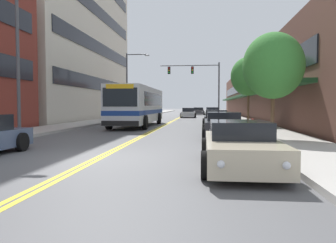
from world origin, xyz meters
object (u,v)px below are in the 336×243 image
Objects in this scene: car_white_parked_right_far at (212,114)px; car_silver_moving_second at (188,113)px; fire_hydrant at (252,126)px; street_tree_right_near at (273,66)px; car_black_parked_right_mid at (216,119)px; street_tree_right_mid at (248,76)px; traffic_signal_mast at (199,78)px; city_bus at (138,105)px; car_dark_grey_moving_lead at (199,111)px; car_charcoal_parked_right_end at (223,126)px; car_champagne_parked_right_foreground at (240,146)px; car_red_parked_left_mid at (142,114)px; street_lamp_left_far at (130,80)px; street_lamp_left_near at (23,21)px.

car_white_parked_right_far is 4.99m from car_silver_moving_second.
car_white_parked_right_far is 23.47m from fire_hydrant.
car_black_parked_right_mid is at bearing 101.70° from street_tree_right_near.
car_silver_moving_second is 20.45m from street_tree_right_mid.
car_black_parked_right_mid is 0.60× the size of traffic_signal_mast.
city_bus is at bearing -112.38° from car_white_parked_right_far.
car_charcoal_parked_right_end is at bearing -87.38° from car_dark_grey_moving_lead.
fire_hydrant is at bearing -82.25° from traffic_signal_mast.
car_dark_grey_moving_lead is at bearing 92.17° from car_champagne_parked_right_foreground.
car_black_parked_right_mid is 19.73m from car_silver_moving_second.
car_black_parked_right_mid is at bearing -84.38° from traffic_signal_mast.
traffic_signal_mast is at bearing 93.68° from car_charcoal_parked_right_end.
car_dark_grey_moving_lead is at bearing 85.12° from car_silver_moving_second.
street_lamp_left_far is at bearing -97.95° from car_red_parked_left_mid.
car_white_parked_right_far is 5.40× the size of fire_hydrant.
city_bus is 2.37× the size of car_charcoal_parked_right_end.
city_bus is at bearing 178.89° from street_tree_right_mid.
street_lamp_left_near is 1.80× the size of street_tree_right_mid.
street_tree_right_mid is at bearing -51.69° from car_red_parked_left_mid.
street_lamp_left_far is (-7.27, -23.14, 3.92)m from car_dark_grey_moving_lead.
car_white_parked_right_far is at bearing 98.66° from street_tree_right_mid.
street_tree_right_mid is (4.37, -33.37, 3.31)m from car_dark_grey_moving_lead.
fire_hydrant is at bearing -59.04° from street_lamp_left_far.
street_lamp_left_far is at bearing 131.68° from car_black_parked_right_mid.
street_tree_right_mid reaches higher than car_silver_moving_second.
car_black_parked_right_mid is 0.48× the size of street_lamp_left_near.
street_lamp_left_far is 23.70m from street_tree_right_near.
car_charcoal_parked_right_end is 10.80m from street_lamp_left_near.
car_charcoal_parked_right_end is at bearing 144.49° from street_tree_right_near.
street_tree_right_mid is (5.57, -19.40, 3.31)m from car_silver_moving_second.
street_lamp_left_far is at bearing 138.68° from street_tree_right_mid.
car_silver_moving_second is 11.68m from street_lamp_left_far.
street_lamp_left_far reaches higher than street_tree_right_near.
traffic_signal_mast is at bearing 73.63° from city_bus.
car_champagne_parked_right_foreground is 0.65× the size of traffic_signal_mast.
traffic_signal_mast is at bearing 37.54° from street_lamp_left_far.
car_charcoal_parked_right_end is 28.58m from car_silver_moving_second.
fire_hydrant is (10.84, -18.08, -3.98)m from street_lamp_left_far.
car_champagne_parked_right_foreground is 0.93× the size of street_tree_right_mid.
fire_hydrant is (3.58, -41.22, -0.06)m from car_dark_grey_moving_lead.
car_dark_grey_moving_lead is at bearing 92.62° from car_charcoal_parked_right_end.
car_charcoal_parked_right_end is 1.01× the size of street_tree_right_near.
street_tree_right_mid is (0.29, 10.54, 0.45)m from street_tree_right_near.
car_dark_grey_moving_lead is 24.57m from street_lamp_left_far.
traffic_signal_mast is (4.67, 15.90, 3.37)m from city_bus.
car_red_parked_left_mid reaches higher than fire_hydrant.
city_bus reaches higher than car_red_parked_left_mid.
car_silver_moving_second is at bearing 129.82° from car_white_parked_right_far.
car_dark_grey_moving_lead is at bearing 94.96° from fire_hydrant.
street_lamp_left_far reaches higher than car_black_parked_right_mid.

